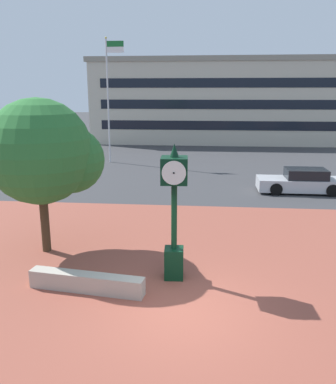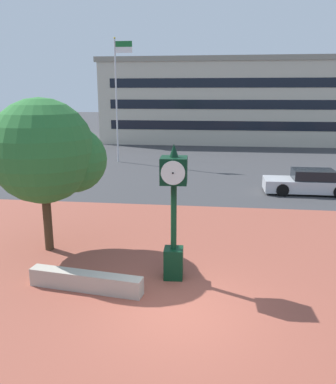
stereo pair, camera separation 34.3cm
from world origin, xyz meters
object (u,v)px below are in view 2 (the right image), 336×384
object	(u,v)px
flagpole_primary	(118,93)
civic_building	(226,101)
street_clock	(174,207)
car_street_mid	(309,183)
plaza_tree	(49,153)

from	to	relation	value
flagpole_primary	civic_building	size ratio (longest dim) A/B	0.35
street_clock	car_street_mid	world-z (taller)	street_clock
street_clock	plaza_tree	bearing A→B (deg)	155.30
street_clock	flagpole_primary	world-z (taller)	flagpole_primary
civic_building	street_clock	bearing A→B (deg)	-92.94
street_clock	plaza_tree	size ratio (longest dim) A/B	0.77
flagpole_primary	civic_building	bearing A→B (deg)	63.15
plaza_tree	civic_building	xyz separation A→B (m)	(6.10, 33.89, 1.05)
plaza_tree	flagpole_primary	distance (m)	17.83
plaza_tree	car_street_mid	size ratio (longest dim) A/B	1.11
flagpole_primary	plaza_tree	bearing A→B (deg)	-83.06
plaza_tree	flagpole_primary	size ratio (longest dim) A/B	0.56
flagpole_primary	civic_building	distance (m)	18.27
street_clock	civic_building	distance (m)	35.73
plaza_tree	flagpole_primary	xyz separation A→B (m)	(-2.14, 17.60, 1.87)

